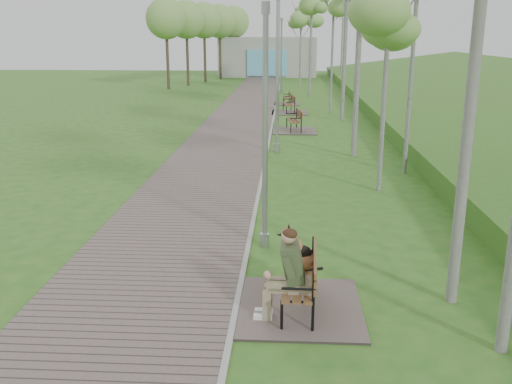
# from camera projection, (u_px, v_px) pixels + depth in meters

# --- Properties ---
(ground) EXTENTS (120.00, 120.00, 0.00)m
(ground) POSITION_uv_depth(u_px,v_px,m) (245.00, 263.00, 11.29)
(ground) COLOR #2C5F1E
(ground) RESTS_ON ground
(walkway) EXTENTS (3.50, 67.00, 0.04)m
(walkway) POSITION_uv_depth(u_px,v_px,m) (243.00, 114.00, 32.06)
(walkway) COLOR #645751
(walkway) RESTS_ON ground
(kerb) EXTENTS (0.10, 67.00, 0.05)m
(kerb) POSITION_uv_depth(u_px,v_px,m) (274.00, 114.00, 31.96)
(kerb) COLOR #999993
(kerb) RESTS_ON ground
(embankment) EXTENTS (14.00, 70.00, 1.60)m
(embankment) POSITION_uv_depth(u_px,v_px,m) (502.00, 120.00, 29.85)
(embankment) COLOR #51802C
(embankment) RESTS_ON ground
(building_north) EXTENTS (10.00, 5.20, 4.00)m
(building_north) POSITION_uv_depth(u_px,v_px,m) (268.00, 57.00, 59.85)
(building_north) COLOR #9E9E99
(building_north) RESTS_ON ground
(bench_main) EXTENTS (2.01, 2.23, 1.75)m
(bench_main) POSITION_uv_depth(u_px,v_px,m) (295.00, 282.00, 9.24)
(bench_main) COLOR #645751
(bench_main) RESTS_ON ground
(bench_second) EXTENTS (2.00, 2.22, 1.23)m
(bench_second) POSITION_uv_depth(u_px,v_px,m) (294.00, 126.00, 26.40)
(bench_second) COLOR #645751
(bench_second) RESTS_ON ground
(bench_third) EXTENTS (1.98, 2.20, 1.21)m
(bench_third) POSITION_uv_depth(u_px,v_px,m) (289.00, 109.00, 32.44)
(bench_third) COLOR #645751
(bench_third) RESTS_ON ground
(bench_far) EXTENTS (1.60, 1.78, 0.98)m
(bench_far) POSITION_uv_depth(u_px,v_px,m) (287.00, 101.00, 36.45)
(bench_far) COLOR #645751
(bench_far) RESTS_ON ground
(lamp_post_near) EXTENTS (0.19, 0.19, 4.98)m
(lamp_post_near) POSITION_uv_depth(u_px,v_px,m) (265.00, 139.00, 11.53)
(lamp_post_near) COLOR #999BA0
(lamp_post_near) RESTS_ON ground
(lamp_post_second) EXTENTS (0.22, 0.22, 5.81)m
(lamp_post_second) POSITION_uv_depth(u_px,v_px,m) (277.00, 80.00, 21.01)
(lamp_post_second) COLOR #999BA0
(lamp_post_second) RESTS_ON ground
(lamp_post_third) EXTENTS (0.21, 0.21, 5.49)m
(lamp_post_third) POSITION_uv_depth(u_px,v_px,m) (281.00, 58.00, 42.75)
(lamp_post_third) COLOR #999BA0
(lamp_post_third) RESTS_ON ground
(pedestrian_near) EXTENTS (0.60, 0.42, 1.54)m
(pedestrian_near) POSITION_uv_depth(u_px,v_px,m) (266.00, 75.00, 51.32)
(pedestrian_near) COLOR silver
(pedestrian_near) RESTS_ON ground
(birch_near_a) EXTENTS (2.41, 2.41, 6.58)m
(birch_near_a) POSITION_uv_depth(u_px,v_px,m) (390.00, 3.00, 15.05)
(birch_near_a) COLOR silver
(birch_near_a) RESTS_ON ground
(birch_distant_a) EXTENTS (2.25, 2.25, 7.24)m
(birch_distant_a) POSITION_uv_depth(u_px,v_px,m) (301.00, 17.00, 46.75)
(birch_distant_a) COLOR silver
(birch_distant_a) RESTS_ON ground
(birch_distant_b) EXTENTS (2.48, 2.48, 8.37)m
(birch_distant_b) POSITION_uv_depth(u_px,v_px,m) (343.00, 9.00, 52.67)
(birch_distant_b) COLOR silver
(birch_distant_b) RESTS_ON ground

